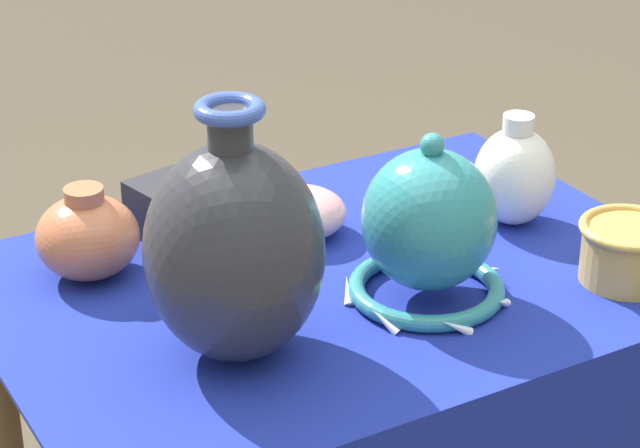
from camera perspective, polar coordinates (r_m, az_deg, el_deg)
display_table at (r=1.67m, az=0.98°, el=-5.96°), size 0.90×0.64×0.80m
vase_tall_bulbous at (r=1.40m, az=-3.94°, el=-1.19°), size 0.21×0.21×0.31m
vase_dome_bell at (r=1.54m, az=4.99°, el=-0.27°), size 0.21×0.22×0.23m
mosaic_tile_box at (r=1.73m, az=-6.49°, el=0.76°), size 0.13×0.13×0.08m
bowl_shallow_porcelain at (r=1.77m, az=4.29°, el=1.34°), size 0.13×0.13×0.07m
jar_round_ivory at (r=1.76m, az=8.89°, el=2.23°), size 0.11×0.11×0.16m
jar_round_terracotta at (r=1.63m, az=-10.58°, el=-0.55°), size 0.13×0.13×0.12m
cup_wide_ochre at (r=1.64m, az=13.89°, el=-1.16°), size 0.13×0.13×0.08m
bowl_shallow_rose at (r=1.72m, az=-0.89°, el=0.53°), size 0.13×0.13×0.07m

